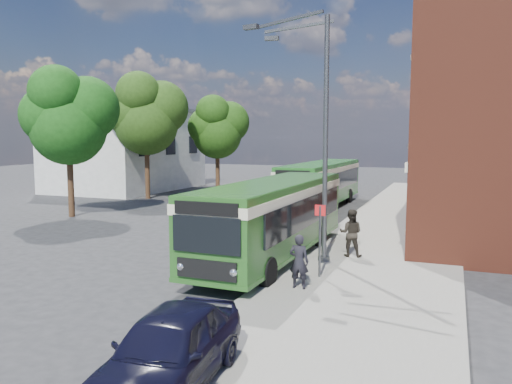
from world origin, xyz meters
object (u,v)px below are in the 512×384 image
at_px(street_lamp, 316,135).
at_px(bus_front, 274,213).
at_px(bus_rear, 322,180).
at_px(parked_car, 169,349).

height_order(street_lamp, bus_front, street_lamp).
bearing_deg(bus_rear, street_lamp, -76.75).
bearing_deg(parked_car, bus_rear, 92.31).
relative_size(street_lamp, parked_car, 2.13).
relative_size(street_lamp, bus_front, 0.81).
distance_m(street_lamp, bus_rear, 15.36).
xyz_separation_m(street_lamp, bus_rear, (-3.46, 14.67, -2.96)).
bearing_deg(parked_car, street_lamp, 84.57).
bearing_deg(bus_rear, parked_car, -82.03).
bearing_deg(bus_rear, bus_front, -82.92).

